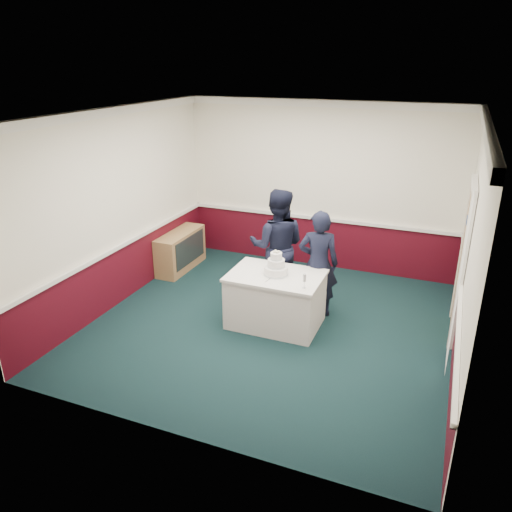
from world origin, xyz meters
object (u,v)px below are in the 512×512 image
at_px(sideboard, 181,251).
at_px(person_man, 277,246).
at_px(cake_table, 276,299).
at_px(wedding_cake, 276,267).
at_px(cake_knife, 269,279).
at_px(person_woman, 318,264).
at_px(champagne_flute, 304,279).

xyz_separation_m(sideboard, person_man, (2.07, -0.54, 0.56)).
distance_m(cake_table, wedding_cake, 0.50).
height_order(cake_knife, person_woman, person_woman).
distance_m(sideboard, cake_knife, 2.77).
bearing_deg(champagne_flute, cake_knife, 171.42).
height_order(wedding_cake, person_man, person_man).
relative_size(person_man, person_woman, 1.12).
distance_m(wedding_cake, person_woman, 0.72).
bearing_deg(wedding_cake, person_woman, 49.15).
bearing_deg(cake_knife, person_man, 111.08).
distance_m(sideboard, champagne_flute, 3.29).
relative_size(cake_knife, person_man, 0.12).
height_order(champagne_flute, person_woman, person_woman).
bearing_deg(wedding_cake, champagne_flute, -29.25).
distance_m(sideboard, person_woman, 2.93).
xyz_separation_m(wedding_cake, person_man, (-0.26, 0.76, 0.01)).
bearing_deg(person_man, cake_knife, 90.52).
xyz_separation_m(cake_table, wedding_cake, (-0.00, 0.00, 0.50)).
bearing_deg(cake_knife, sideboard, 154.65).
height_order(cake_knife, champagne_flute, champagne_flute).
xyz_separation_m(wedding_cake, person_woman, (0.47, 0.54, -0.08)).
bearing_deg(person_woman, cake_table, 36.32).
relative_size(champagne_flute, person_woman, 0.13).
height_order(wedding_cake, cake_knife, wedding_cake).
height_order(champagne_flute, person_man, person_man).
relative_size(sideboard, person_woman, 0.73).
bearing_deg(wedding_cake, sideboard, 150.77).
bearing_deg(cake_table, cake_knife, -98.53).
height_order(sideboard, person_man, person_man).
bearing_deg(cake_knife, person_woman, 63.95).
bearing_deg(wedding_cake, person_man, 108.58).
relative_size(sideboard, cake_knife, 5.45).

